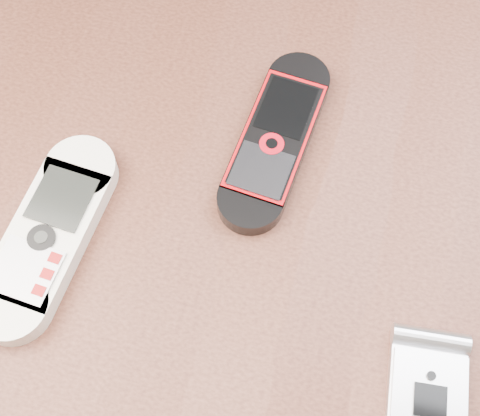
% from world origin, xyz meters
% --- Properties ---
extents(ground, '(4.00, 4.00, 0.00)m').
position_xyz_m(ground, '(0.00, 0.00, 0.00)').
color(ground, '#472B19').
rests_on(ground, ground).
extents(table, '(1.20, 0.80, 0.75)m').
position_xyz_m(table, '(0.00, 0.00, 0.64)').
color(table, black).
rests_on(table, ground).
extents(nokia_white, '(0.07, 0.17, 0.02)m').
position_xyz_m(nokia_white, '(-0.13, -0.05, 0.76)').
color(nokia_white, white).
rests_on(nokia_white, table).
extents(nokia_black_red, '(0.07, 0.17, 0.02)m').
position_xyz_m(nokia_black_red, '(0.02, 0.07, 0.76)').
color(nokia_black_red, black).
rests_on(nokia_black_red, table).
extents(motorola_razr, '(0.06, 0.10, 0.02)m').
position_xyz_m(motorola_razr, '(0.16, -0.11, 0.76)').
color(motorola_razr, silver).
rests_on(motorola_razr, table).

